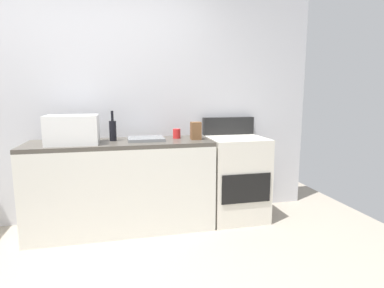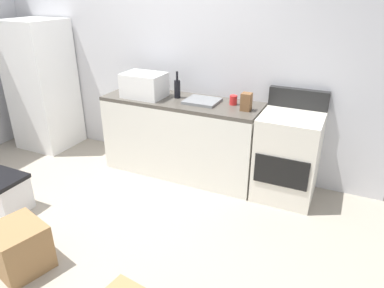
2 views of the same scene
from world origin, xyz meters
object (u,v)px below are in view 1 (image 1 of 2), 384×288
Objects in this scene: knife_block at (196,131)px; coffee_mug at (177,134)px; stove_oven at (235,176)px; wine_bottle at (113,130)px; microwave at (73,130)px.

coffee_mug is at bearing 144.80° from knife_block.
stove_oven is 11.00× the size of coffee_mug.
wine_bottle is 0.66m from coffee_mug.
stove_oven is 3.67× the size of wine_bottle.
microwave is at bearing -177.39° from stove_oven.
wine_bottle is 3.00× the size of coffee_mug.
stove_oven is 0.70m from knife_block.
stove_oven reaches higher than knife_block.
knife_block is (-0.46, -0.05, 0.52)m from stove_oven.
knife_block is at bearing 1.24° from microwave.
microwave is (-1.65, -0.08, 0.57)m from stove_oven.
microwave is 1.19m from knife_block.
wine_bottle is at bearing 178.06° from stove_oven.
coffee_mug is at bearing 173.26° from stove_oven.
knife_block is at bearing -35.20° from coffee_mug.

